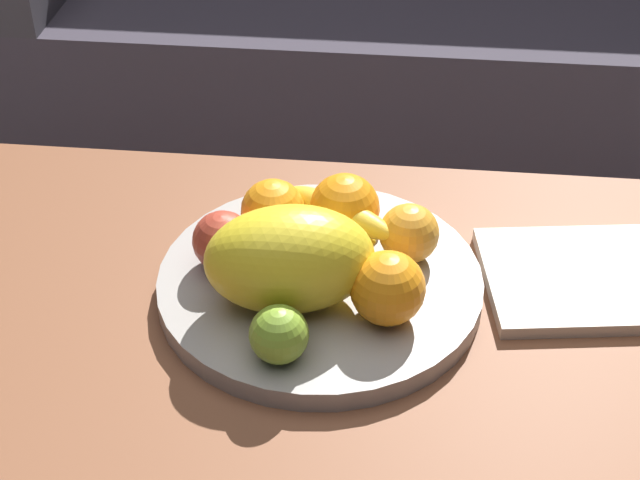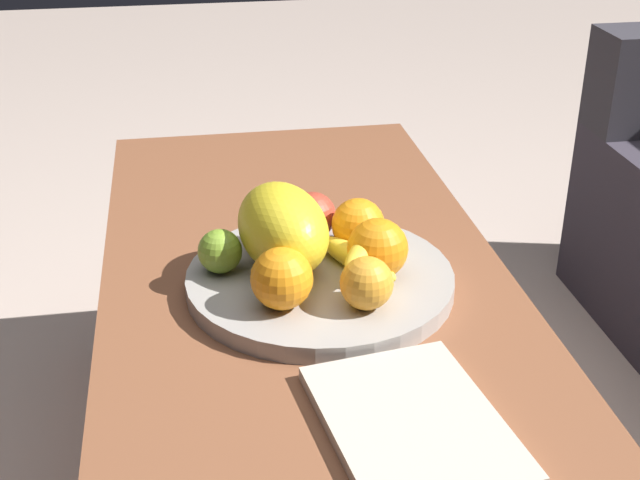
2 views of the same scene
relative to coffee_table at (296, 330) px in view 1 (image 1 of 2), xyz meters
name	(u,v)px [view 1 (image 1 of 2)]	position (x,y,z in m)	size (l,w,h in m)	color
coffee_table	(296,330)	(0.00, 0.00, 0.00)	(1.22, 0.57, 0.45)	brown
couch	(426,13)	(0.14, 1.13, -0.10)	(1.70, 0.70, 0.90)	#36313B
fruit_bowl	(320,284)	(0.03, 0.01, 0.06)	(0.37, 0.37, 0.03)	#A19B95
melon_large_front	(289,259)	(0.00, -0.03, 0.13)	(0.18, 0.12, 0.12)	yellow
orange_front	(409,233)	(0.12, 0.06, 0.11)	(0.07, 0.07, 0.07)	orange
orange_left	(273,211)	(-0.03, 0.08, 0.11)	(0.08, 0.08, 0.08)	orange
orange_right	(344,208)	(0.05, 0.09, 0.12)	(0.08, 0.08, 0.08)	orange
orange_back	(388,288)	(0.10, -0.05, 0.11)	(0.08, 0.08, 0.08)	orange
apple_front	(223,241)	(-0.08, 0.02, 0.11)	(0.07, 0.07, 0.07)	#AB3B29
apple_left	(283,335)	(0.00, -0.12, 0.10)	(0.06, 0.06, 0.06)	olive
banana_bunch	(327,225)	(0.03, 0.07, 0.10)	(0.18, 0.12, 0.06)	yellow
magazine	(594,278)	(0.34, 0.06, 0.06)	(0.25, 0.18, 0.02)	beige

